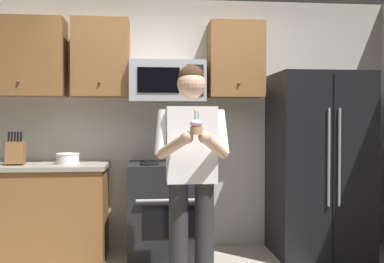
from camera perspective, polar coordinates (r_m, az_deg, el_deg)
name	(u,v)px	position (r m, az deg, el deg)	size (l,w,h in m)	color
wall_back	(180,124)	(4.70, -1.51, 1.00)	(4.40, 0.10, 2.60)	beige
oven_range	(168,210)	(4.39, -3.12, -10.06)	(0.76, 0.70, 0.93)	black
microwave	(167,82)	(4.44, -3.21, 6.40)	(0.74, 0.41, 0.40)	#9EA0A5
refrigerator	(318,164)	(4.60, 15.96, -4.06)	(0.90, 0.75, 1.80)	black
cabinet_row_upper	(109,59)	(4.53, -10.63, 9.21)	(2.78, 0.36, 0.76)	brown
counter_left	(31,212)	(4.54, -19.99, -9.74)	(1.44, 0.66, 0.92)	brown
knife_block	(16,153)	(4.45, -21.75, -2.53)	(0.16, 0.15, 0.32)	brown
bowl_large_white	(68,158)	(4.40, -15.70, -3.34)	(0.22, 0.22, 0.10)	white
person	(192,165)	(3.39, -0.05, -4.31)	(0.60, 0.48, 1.76)	#262628
cupcake	(196,126)	(3.05, 0.54, 0.65)	(0.09, 0.09, 0.17)	#A87F56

